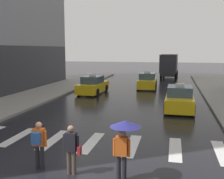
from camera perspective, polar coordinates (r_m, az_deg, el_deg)
The scene contains 9 objects.
ground_plane at distance 9.74m, azimuth -9.60°, elevation -16.49°, with size 160.00×160.00×0.00m, color black.
crosswalk_markings at distance 12.36m, azimuth -4.24°, elevation -10.89°, with size 11.30×2.80×0.01m.
taxi_lead at distance 19.17m, azimuth 13.85°, elevation -1.95°, with size 1.99×4.57×1.80m.
taxi_second at distance 25.57m, azimuth -4.00°, elevation 0.81°, with size 2.09×4.61×1.80m.
taxi_third at distance 29.04m, azimuth 7.32°, elevation 1.67°, with size 2.05×4.59×1.80m.
box_truck at distance 40.56m, azimuth 11.80°, elevation 5.04°, with size 2.56×7.63×3.35m.
pedestrian_with_umbrella at distance 8.50m, azimuth 2.53°, elevation -9.17°, with size 0.96×0.96×1.94m.
pedestrian_with_backpack at distance 9.81m, azimuth -14.96°, elevation -10.38°, with size 0.55×0.43×1.65m.
pedestrian_with_handbag at distance 9.19m, azimuth -8.39°, elevation -11.72°, with size 0.61×0.24×1.65m.
Camera 1 is at (3.44, -8.15, 4.07)m, focal length 44.04 mm.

